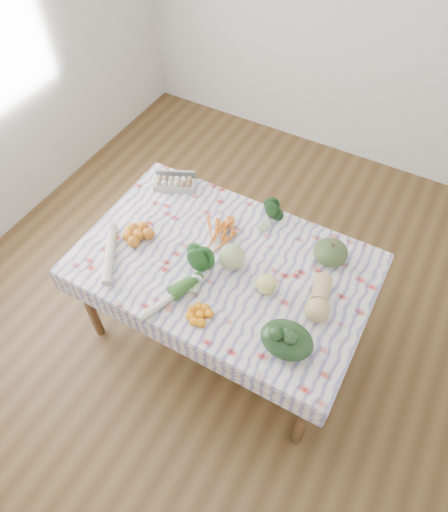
{
  "coord_description": "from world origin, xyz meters",
  "views": [
    {
      "loc": [
        0.77,
        -1.38,
        2.82
      ],
      "look_at": [
        0.0,
        0.0,
        0.82
      ],
      "focal_mm": 32.0,
      "sensor_mm": 36.0,
      "label": 1
    }
  ],
  "objects_px": {
    "cabbage": "(232,257)",
    "butternut_squash": "(320,297)",
    "egg_carton": "(174,184)",
    "grapefruit": "(266,284)",
    "dining_table": "(224,271)",
    "kabocha_squash": "(331,252)"
  },
  "relations": [
    {
      "from": "cabbage",
      "to": "butternut_squash",
      "type": "height_order",
      "value": "cabbage"
    },
    {
      "from": "cabbage",
      "to": "butternut_squash",
      "type": "bearing_deg",
      "value": -0.84
    },
    {
      "from": "egg_carton",
      "to": "grapefruit",
      "type": "bearing_deg",
      "value": -51.71
    },
    {
      "from": "dining_table",
      "to": "egg_carton",
      "type": "bearing_deg",
      "value": 146.95
    },
    {
      "from": "kabocha_squash",
      "to": "grapefruit",
      "type": "xyz_separation_m",
      "value": [
        -0.22,
        -0.37,
        -0.01
      ]
    },
    {
      "from": "dining_table",
      "to": "kabocha_squash",
      "type": "distance_m",
      "value": 0.62
    },
    {
      "from": "dining_table",
      "to": "grapefruit",
      "type": "distance_m",
      "value": 0.33
    },
    {
      "from": "dining_table",
      "to": "butternut_squash",
      "type": "height_order",
      "value": "butternut_squash"
    },
    {
      "from": "egg_carton",
      "to": "butternut_squash",
      "type": "xyz_separation_m",
      "value": [
        1.15,
        -0.38,
        0.03
      ]
    },
    {
      "from": "egg_carton",
      "to": "cabbage",
      "type": "height_order",
      "value": "cabbage"
    },
    {
      "from": "dining_table",
      "to": "kabocha_squash",
      "type": "bearing_deg",
      "value": 31.26
    },
    {
      "from": "egg_carton",
      "to": "butternut_squash",
      "type": "relative_size",
      "value": 0.95
    },
    {
      "from": "cabbage",
      "to": "grapefruit",
      "type": "height_order",
      "value": "cabbage"
    },
    {
      "from": "dining_table",
      "to": "kabocha_squash",
      "type": "height_order",
      "value": "kabocha_squash"
    },
    {
      "from": "kabocha_squash",
      "to": "cabbage",
      "type": "height_order",
      "value": "cabbage"
    },
    {
      "from": "grapefruit",
      "to": "cabbage",
      "type": "bearing_deg",
      "value": 165.63
    },
    {
      "from": "egg_carton",
      "to": "kabocha_squash",
      "type": "distance_m",
      "value": 1.09
    },
    {
      "from": "egg_carton",
      "to": "kabocha_squash",
      "type": "xyz_separation_m",
      "value": [
        1.09,
        -0.06,
        0.03
      ]
    },
    {
      "from": "cabbage",
      "to": "egg_carton",
      "type": "bearing_deg",
      "value": 149.42
    },
    {
      "from": "grapefruit",
      "to": "butternut_squash",
      "type": "bearing_deg",
      "value": 10.83
    },
    {
      "from": "dining_table",
      "to": "butternut_squash",
      "type": "bearing_deg",
      "value": -0.1
    },
    {
      "from": "dining_table",
      "to": "grapefruit",
      "type": "bearing_deg",
      "value": -10.82
    }
  ]
}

